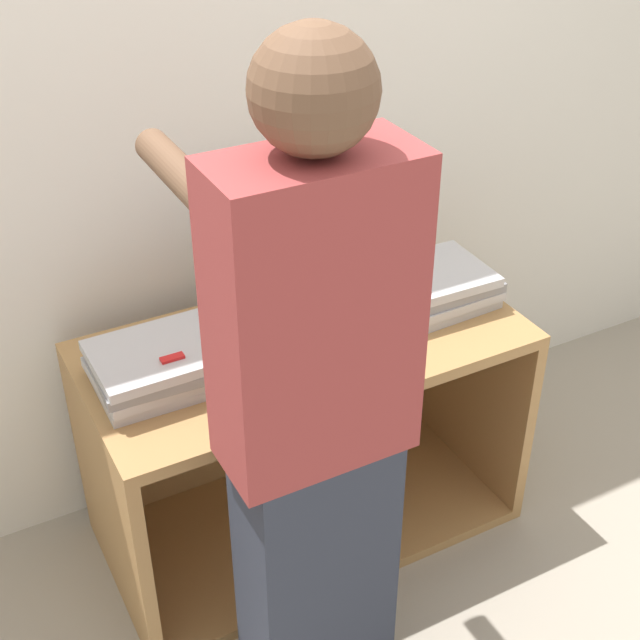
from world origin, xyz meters
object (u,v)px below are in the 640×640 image
at_px(laptop_stack_left, 167,363).
at_px(person, 314,432).
at_px(laptop_stack_right, 426,288).
at_px(laptop_open, 296,314).

xyz_separation_m(laptop_stack_left, person, (0.14, -0.54, 0.12)).
relative_size(laptop_stack_left, laptop_stack_right, 0.98).
bearing_deg(laptop_stack_right, laptop_stack_left, 179.92).
bearing_deg(laptop_open, laptop_stack_left, -172.74).
bearing_deg(laptop_open, laptop_stack_right, -7.35).
relative_size(laptop_open, person, 0.21).
bearing_deg(laptop_stack_left, person, -75.19).
bearing_deg(laptop_open, person, -113.28).
distance_m(laptop_stack_left, person, 0.57).
distance_m(laptop_open, laptop_stack_left, 0.40).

